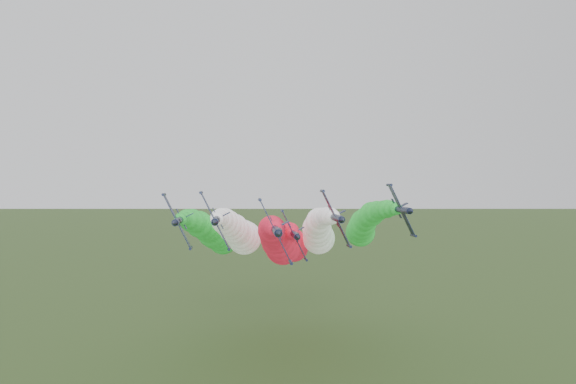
% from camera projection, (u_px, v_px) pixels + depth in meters
% --- Properties ---
extents(jet_lead, '(14.02, 77.82, 20.21)m').
position_uv_depth(jet_lead, '(278.00, 240.00, 138.11)').
color(jet_lead, black).
rests_on(jet_lead, ground).
extents(jet_inner_left, '(13.22, 76.93, 19.32)m').
position_uv_depth(jet_inner_left, '(238.00, 232.00, 147.71)').
color(jet_inner_left, black).
rests_on(jet_inner_left, ground).
extents(jet_inner_right, '(13.83, 77.63, 20.02)m').
position_uv_depth(jet_inner_right, '(318.00, 231.00, 149.88)').
color(jet_inner_right, black).
rests_on(jet_inner_right, ground).
extents(jet_outer_left, '(13.52, 77.32, 19.72)m').
position_uv_depth(jet_outer_left, '(211.00, 232.00, 151.29)').
color(jet_outer_left, black).
rests_on(jet_outer_left, ground).
extents(jet_outer_right, '(13.62, 77.42, 19.81)m').
position_uv_depth(jet_outer_right, '(365.00, 224.00, 157.62)').
color(jet_outer_right, black).
rests_on(jet_outer_right, ground).
extents(jet_trail, '(13.72, 77.52, 19.91)m').
position_uv_depth(jet_trail, '(291.00, 241.00, 162.37)').
color(jet_trail, black).
rests_on(jet_trail, ground).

